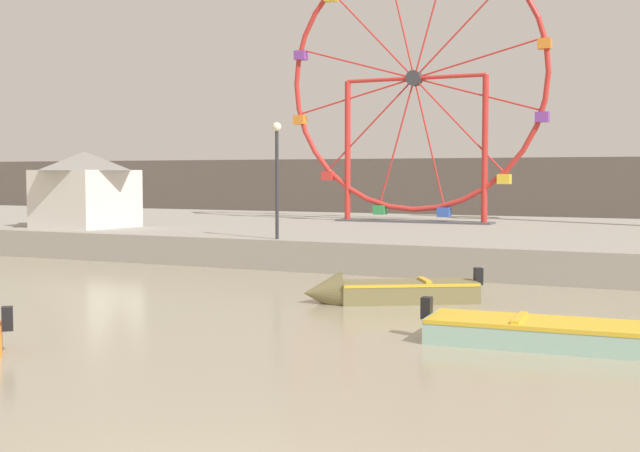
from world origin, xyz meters
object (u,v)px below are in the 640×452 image
object	(u,v)px
motorboat_olive_wood	(382,291)
motorboat_seafoam	(613,337)
ferris_wheel_red_frame	(414,83)
carnival_booth_white_ticket	(85,188)
promenade_lamp_far	(277,163)

from	to	relation	value
motorboat_olive_wood	motorboat_seafoam	world-z (taller)	motorboat_seafoam
ferris_wheel_red_frame	carnival_booth_white_ticket	distance (m)	15.43
motorboat_seafoam	ferris_wheel_red_frame	xyz separation A→B (m)	(-10.82, 20.72, 7.21)
carnival_booth_white_ticket	motorboat_olive_wood	bearing A→B (deg)	-19.99
motorboat_seafoam	carnival_booth_white_ticket	bearing A→B (deg)	149.57
motorboat_seafoam	ferris_wheel_red_frame	size ratio (longest dim) A/B	0.48
motorboat_olive_wood	ferris_wheel_red_frame	size ratio (longest dim) A/B	0.34
motorboat_olive_wood	carnival_booth_white_ticket	bearing A→B (deg)	-56.47
promenade_lamp_far	carnival_booth_white_ticket	bearing A→B (deg)	167.53
motorboat_seafoam	ferris_wheel_red_frame	world-z (taller)	ferris_wheel_red_frame
motorboat_seafoam	promenade_lamp_far	xyz separation A→B (m)	(-11.94, 9.26, 3.40)
motorboat_olive_wood	motorboat_seafoam	distance (m)	7.06
motorboat_olive_wood	ferris_wheel_red_frame	world-z (taller)	ferris_wheel_red_frame
motorboat_olive_wood	promenade_lamp_far	distance (m)	8.79
motorboat_seafoam	carnival_booth_white_ticket	distance (m)	25.21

